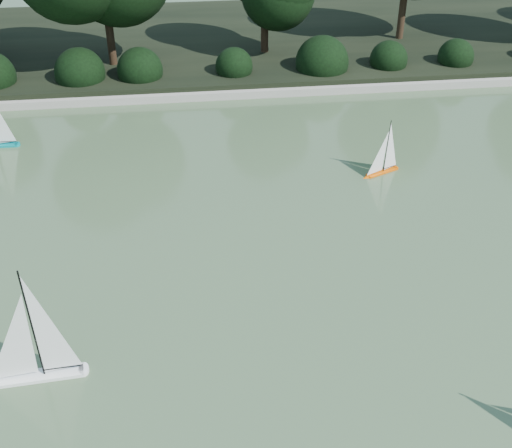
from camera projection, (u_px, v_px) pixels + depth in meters
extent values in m
plane|color=#374B2D|center=(311.00, 369.00, 7.95)|extent=(80.00, 80.00, 0.00)
cube|color=gray|center=(237.00, 93.00, 15.38)|extent=(40.00, 0.35, 0.18)
cube|color=black|center=(223.00, 41.00, 18.68)|extent=(40.00, 8.00, 0.30)
cylinder|color=black|center=(111.00, 44.00, 16.24)|extent=(0.20, 0.20, 1.66)
cylinder|color=black|center=(265.00, 39.00, 17.19)|extent=(0.20, 0.20, 1.26)
cylinder|color=black|center=(401.00, 18.00, 18.07)|extent=(0.20, 0.20, 1.73)
sphere|color=black|center=(69.00, 73.00, 15.51)|extent=(1.10, 1.10, 1.10)
sphere|color=black|center=(152.00, 70.00, 15.72)|extent=(1.10, 1.10, 1.10)
sphere|color=black|center=(233.00, 66.00, 15.94)|extent=(1.10, 1.10, 1.10)
sphere|color=black|center=(312.00, 63.00, 16.15)|extent=(1.10, 1.10, 1.10)
sphere|color=black|center=(389.00, 60.00, 16.36)|extent=(1.10, 1.10, 1.10)
sphere|color=black|center=(464.00, 56.00, 16.58)|extent=(1.10, 1.10, 1.10)
cube|color=white|center=(40.00, 374.00, 7.82)|extent=(1.05, 0.27, 0.10)
cylinder|color=white|center=(84.00, 368.00, 7.90)|extent=(0.13, 0.13, 0.10)
cylinder|color=black|center=(31.00, 321.00, 7.36)|extent=(0.02, 0.02, 1.61)
cylinder|color=black|center=(62.00, 364.00, 7.80)|extent=(0.48, 0.05, 0.02)
cube|color=#F45A03|center=(382.00, 171.00, 12.22)|extent=(0.68, 0.40, 0.07)
cone|color=#F45A03|center=(366.00, 176.00, 12.04)|extent=(0.18, 0.18, 0.14)
cylinder|color=#F45A03|center=(396.00, 167.00, 12.36)|extent=(0.11, 0.11, 0.07)
cylinder|color=black|center=(387.00, 144.00, 11.92)|extent=(0.02, 0.02, 1.05)
cylinder|color=black|center=(390.00, 165.00, 12.25)|extent=(0.29, 0.14, 0.01)
cylinder|color=#057F84|center=(17.00, 143.00, 13.20)|extent=(0.11, 0.11, 0.09)
cylinder|color=black|center=(6.00, 140.00, 13.13)|extent=(0.41, 0.03, 0.01)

